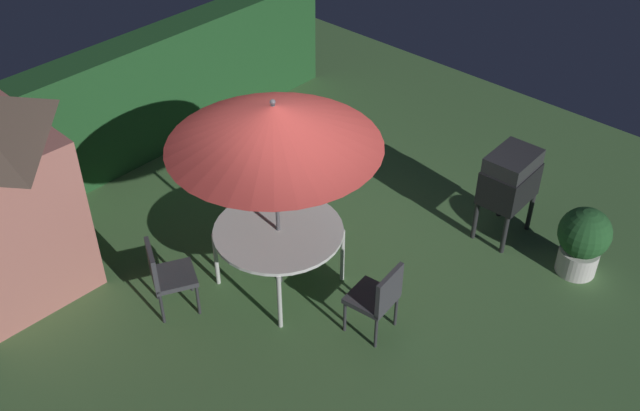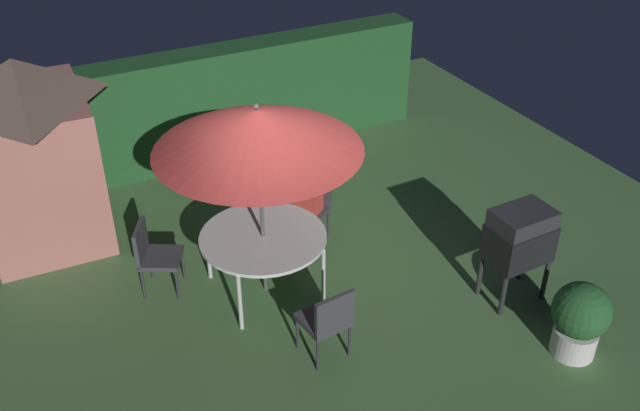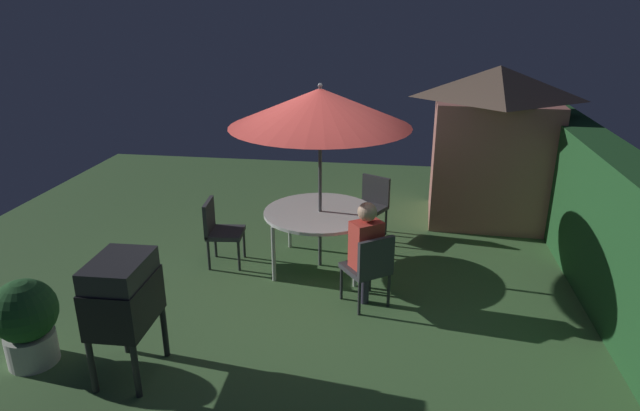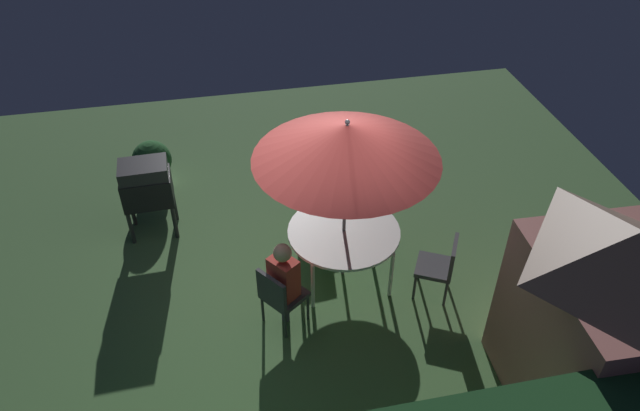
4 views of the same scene
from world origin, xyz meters
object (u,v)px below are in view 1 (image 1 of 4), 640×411
Objects in this scene: bbq_grill at (510,179)px; potted_plant_by_shed at (583,240)px; patio_table at (278,233)px; chair_toward_hedge at (378,296)px; patio_umbrella at (274,125)px; chair_near_shed at (293,186)px; chair_far_side at (166,273)px; person_in_red at (291,173)px.

potted_plant_by_shed is (-0.02, -1.04, -0.37)m from bbq_grill.
chair_toward_hedge is at bearing -83.96° from patio_table.
patio_umbrella reaches higher than potted_plant_by_shed.
bbq_grill is 1.33× the size of chair_near_shed.
chair_far_side is (-3.68, 2.05, -0.33)m from bbq_grill.
chair_near_shed is (0.97, 0.71, -1.61)m from patio_umbrella.
patio_table is 1.17× the size of person_in_red.
bbq_grill reaches higher than chair_toward_hedge.
bbq_grill is at bearing 89.13° from potted_plant_by_shed.
bbq_grill reaches higher than potted_plant_by_shed.
chair_near_shed is 2.11m from chair_far_side.
bbq_grill is (2.53, -1.44, 0.12)m from patio_table.
bbq_grill is (2.53, -1.44, -1.29)m from patio_umbrella.
patio_table is 1.12m from person_in_red.
patio_umbrella is at bearing 135.33° from potted_plant_by_shed.
chair_toward_hedge is (0.14, -1.34, -1.61)m from patio_umbrella.
chair_toward_hedge is at bearing -56.48° from chair_far_side.
chair_far_side is 0.71× the size of person_in_red.
patio_umbrella is 2.70× the size of chair_near_shed.
bbq_grill is 1.11m from potted_plant_by_shed.
potted_plant_by_shed is at bearing -90.87° from bbq_grill.
patio_umbrella is 3.90m from potted_plant_by_shed.
chair_near_shed is at bearing 36.50° from patio_umbrella.
chair_toward_hedge is at bearing -83.96° from patio_umbrella.
chair_near_shed reaches higher than patio_table.
patio_umbrella is 3.18m from bbq_grill.
chair_toward_hedge is (-2.39, 0.10, -0.33)m from bbq_grill.
person_in_red reaches higher than potted_plant_by_shed.
chair_toward_hedge is 2.15m from person_in_red.
chair_far_side and chair_toward_hedge have the same top height.
chair_toward_hedge is at bearing -111.87° from chair_near_shed.
patio_umbrella reaches higher than chair_far_side.
patio_table is 1.40m from patio_umbrella.
patio_table is 1.66× the size of potted_plant_by_shed.
chair_far_side reaches higher than patio_table.
patio_table is 2.91m from bbq_grill.
chair_toward_hedge is (-0.82, -2.05, 0.00)m from chair_near_shed.
chair_near_shed is 2.21m from chair_toward_hedge.
chair_far_side is at bearing 152.09° from patio_table.
patio_table is at bearing -143.50° from chair_near_shed.
person_in_red reaches higher than patio_table.
chair_far_side is 1.00× the size of chair_toward_hedge.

